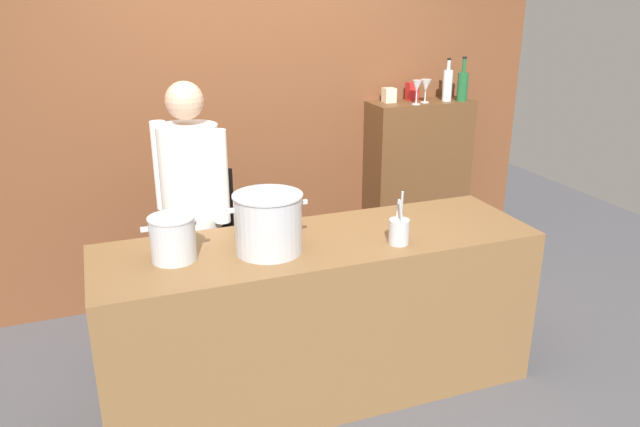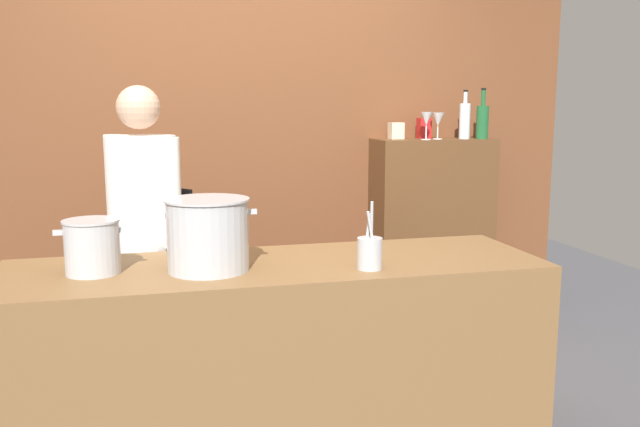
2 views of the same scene
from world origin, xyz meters
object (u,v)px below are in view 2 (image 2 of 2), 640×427
(stockpot_small, at_px, (92,247))
(wine_glass_tall, at_px, (438,120))
(utensil_crock, at_px, (370,252))
(spice_tin_cream, at_px, (396,131))
(spice_tin_red, at_px, (424,128))
(wine_bottle_clear, at_px, (465,120))
(wine_bottle_green, at_px, (482,121))
(chef, at_px, (145,228))
(stockpot_large, at_px, (208,235))
(wine_glass_short, at_px, (426,120))

(stockpot_small, height_order, wine_glass_tall, wine_glass_tall)
(utensil_crock, distance_m, spice_tin_cream, 1.62)
(utensil_crock, bearing_deg, spice_tin_red, 59.92)
(wine_bottle_clear, xyz_separation_m, wine_bottle_green, (0.10, -0.04, -0.00))
(utensil_crock, bearing_deg, stockpot_small, 169.59)
(wine_bottle_clear, distance_m, spice_tin_cream, 0.44)
(chef, distance_m, stockpot_small, 0.64)
(wine_bottle_green, bearing_deg, spice_tin_cream, 165.24)
(wine_bottle_clear, bearing_deg, spice_tin_cream, 167.44)
(chef, distance_m, wine_glass_tall, 1.92)
(stockpot_large, xyz_separation_m, stockpot_small, (-0.45, 0.06, -0.04))
(utensil_crock, distance_m, wine_glass_tall, 1.66)
(stockpot_small, bearing_deg, wine_bottle_green, 25.67)
(utensil_crock, height_order, spice_tin_red, spice_tin_red)
(wine_bottle_clear, height_order, wine_glass_tall, wine_bottle_clear)
(chef, bearing_deg, spice_tin_cream, -106.63)
(stockpot_large, xyz_separation_m, wine_bottle_clear, (1.71, 1.19, 0.42))
(stockpot_large, relative_size, stockpot_small, 1.40)
(stockpot_small, distance_m, wine_bottle_clear, 2.48)
(chef, relative_size, stockpot_small, 5.79)
(chef, relative_size, stockpot_large, 4.13)
(utensil_crock, distance_m, wine_bottle_clear, 1.78)
(chef, xyz_separation_m, spice_tin_red, (1.74, 0.64, 0.45))
(wine_glass_short, bearing_deg, wine_glass_tall, 24.86)
(wine_bottle_green, bearing_deg, chef, -166.92)
(chef, xyz_separation_m, stockpot_small, (-0.19, -0.61, 0.04))
(chef, xyz_separation_m, wine_glass_tall, (1.78, 0.51, 0.51))
(chef, bearing_deg, utensil_crock, -170.18)
(wine_bottle_clear, xyz_separation_m, spice_tin_cream, (-0.42, 0.09, -0.07))
(wine_glass_short, relative_size, spice_tin_red, 1.32)
(wine_bottle_green, bearing_deg, wine_bottle_clear, 156.43)
(stockpot_small, height_order, spice_tin_red, spice_tin_red)
(spice_tin_red, height_order, spice_tin_cream, spice_tin_red)
(wine_bottle_clear, relative_size, wine_bottle_green, 0.96)
(spice_tin_cream, bearing_deg, wine_bottle_green, -14.76)
(stockpot_small, distance_m, wine_glass_tall, 2.32)
(wine_glass_tall, height_order, spice_tin_cream, wine_glass_tall)
(wine_bottle_clear, bearing_deg, wine_bottle_green, -23.57)
(wine_bottle_green, xyz_separation_m, spice_tin_cream, (-0.52, 0.14, -0.06))
(stockpot_large, bearing_deg, spice_tin_cream, 45.05)
(stockpot_small, xyz_separation_m, wine_glass_tall, (1.97, 1.12, 0.46))
(wine_glass_tall, distance_m, spice_tin_cream, 0.27)
(wine_glass_tall, bearing_deg, chef, -163.90)
(wine_bottle_green, relative_size, wine_glass_short, 1.86)
(wine_glass_tall, bearing_deg, wine_bottle_clear, 2.95)
(spice_tin_red, bearing_deg, stockpot_large, -138.58)
(spice_tin_cream, bearing_deg, chef, -158.18)
(wine_bottle_clear, bearing_deg, stockpot_large, -145.08)
(stockpot_large, distance_m, spice_tin_cream, 1.85)
(stockpot_large, height_order, spice_tin_red, spice_tin_red)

